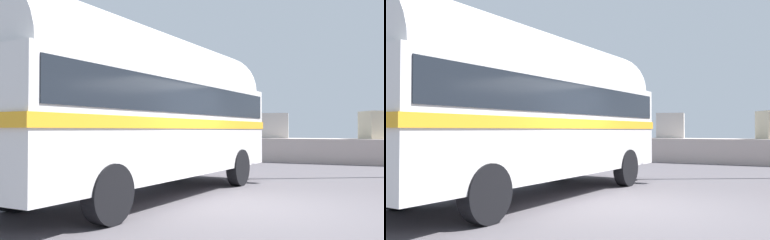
# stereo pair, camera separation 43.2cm
# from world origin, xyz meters

# --- Properties ---
(ground) EXTENTS (32.00, 26.00, 0.02)m
(ground) POSITION_xyz_m (0.00, 0.00, 0.01)
(ground) COLOR #4F4B50
(breakwater) EXTENTS (31.36, 2.09, 2.31)m
(breakwater) POSITION_xyz_m (-0.19, 11.83, 0.66)
(breakwater) COLOR #B2A49E
(breakwater) RESTS_ON ground
(vintage_coach) EXTENTS (3.19, 8.77, 3.70)m
(vintage_coach) POSITION_xyz_m (-2.73, 0.33, 2.05)
(vintage_coach) COLOR black
(vintage_coach) RESTS_ON ground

